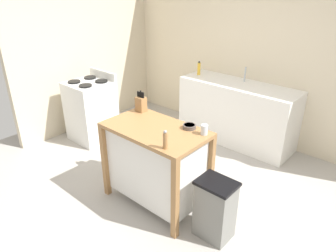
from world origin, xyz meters
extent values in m
plane|color=#ADA8A0|center=(0.00, 0.00, 0.00)|extent=(5.96, 5.96, 0.00)
cube|color=beige|center=(0.00, 2.08, 1.30)|extent=(4.96, 0.10, 2.60)
cube|color=beige|center=(-2.48, 0.74, 1.30)|extent=(0.10, 2.68, 2.60)
cube|color=#9E7042|center=(-0.12, -0.15, 0.90)|extent=(1.10, 0.64, 0.04)
cube|color=white|center=(-0.12, -0.15, 0.49)|extent=(1.00, 0.54, 0.78)
cube|color=#9E7042|center=(-0.63, -0.44, 0.44)|extent=(0.06, 0.06, 0.88)
cube|color=#9E7042|center=(0.40, -0.44, 0.44)|extent=(0.06, 0.06, 0.88)
cube|color=#9E7042|center=(-0.63, 0.14, 0.44)|extent=(0.06, 0.06, 0.88)
cube|color=#9E7042|center=(0.40, 0.14, 0.44)|extent=(0.06, 0.06, 0.88)
cube|color=#9E7042|center=(-0.54, 0.07, 1.01)|extent=(0.11, 0.09, 0.17)
cylinder|color=black|center=(-0.59, 0.07, 1.12)|extent=(0.02, 0.02, 0.06)
cylinder|color=black|center=(-0.57, 0.07, 1.12)|extent=(0.02, 0.02, 0.06)
cylinder|color=black|center=(-0.54, 0.07, 1.13)|extent=(0.02, 0.02, 0.08)
cylinder|color=black|center=(-0.52, 0.07, 1.12)|extent=(0.02, 0.02, 0.07)
cylinder|color=black|center=(-0.50, 0.07, 1.13)|extent=(0.02, 0.02, 0.07)
cylinder|color=#564C47|center=(0.15, 0.08, 0.94)|extent=(0.14, 0.14, 0.04)
cylinder|color=#342D2A|center=(0.15, 0.08, 0.96)|extent=(0.11, 0.11, 0.01)
cylinder|color=silver|center=(0.34, 0.07, 0.97)|extent=(0.07, 0.07, 0.10)
cylinder|color=#9E7042|center=(0.24, -0.39, 1.00)|extent=(0.04, 0.04, 0.16)
sphere|color=#99999E|center=(0.24, -0.39, 1.09)|extent=(0.03, 0.03, 0.03)
cube|color=slate|center=(0.67, -0.16, 0.30)|extent=(0.34, 0.26, 0.60)
cube|color=black|center=(0.67, -0.16, 0.61)|extent=(0.36, 0.28, 0.03)
cube|color=white|center=(-0.21, 1.73, 0.46)|extent=(1.75, 0.60, 0.92)
cube|color=silver|center=(-0.21, 1.71, 0.90)|extent=(0.44, 0.36, 0.03)
cylinder|color=#B7BCC1|center=(-0.21, 1.87, 1.03)|extent=(0.02, 0.02, 0.22)
cylinder|color=yellow|center=(-0.93, 1.72, 1.01)|extent=(0.05, 0.05, 0.19)
cylinder|color=black|center=(-0.93, 1.72, 1.12)|extent=(0.03, 0.03, 0.02)
cube|color=silver|center=(-1.93, 0.32, 0.46)|extent=(0.60, 0.60, 0.92)
cube|color=silver|center=(-1.93, 0.60, 0.98)|extent=(0.60, 0.04, 0.12)
cylinder|color=black|center=(-2.07, 0.18, 0.93)|extent=(0.18, 0.18, 0.02)
cylinder|color=black|center=(-1.79, 0.18, 0.93)|extent=(0.18, 0.18, 0.02)
cylinder|color=black|center=(-2.07, 0.46, 0.93)|extent=(0.18, 0.18, 0.02)
cylinder|color=black|center=(-1.79, 0.46, 0.93)|extent=(0.18, 0.18, 0.02)
camera|label=1|loc=(1.89, -2.22, 2.32)|focal=33.38mm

